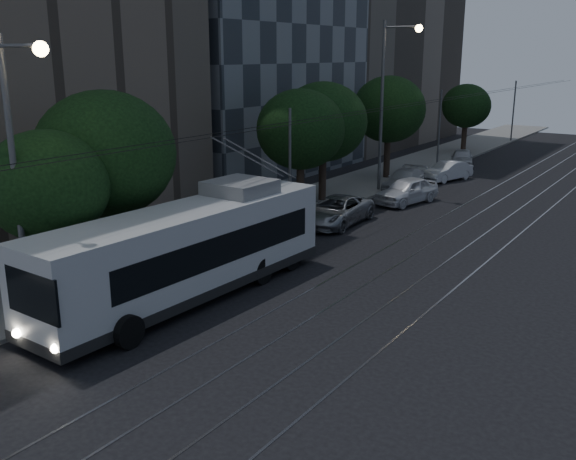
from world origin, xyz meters
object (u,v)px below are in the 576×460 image
(streetlamp_far, at_px, (388,92))
(car_white_a, at_px, (407,190))
(car_white_c, at_px, (448,171))
(streetlamp_near, at_px, (20,156))
(trolleybus, at_px, (190,251))
(car_white_d, at_px, (462,158))
(pickup_silver, at_px, (336,211))
(car_white_b, at_px, (405,180))

(streetlamp_far, bearing_deg, car_white_a, -40.94)
(car_white_c, xyz_separation_m, streetlamp_near, (-2.15, -31.25, 4.87))
(trolleybus, relative_size, car_white_d, 3.15)
(pickup_silver, distance_m, car_white_c, 14.75)
(car_white_b, distance_m, car_white_c, 5.00)
(pickup_silver, bearing_deg, car_white_b, 90.64)
(trolleybus, xyz_separation_m, car_white_d, (-1.40, 32.59, -1.07))
(car_white_d, relative_size, streetlamp_near, 0.45)
(trolleybus, bearing_deg, car_white_a, 91.55)
(car_white_c, height_order, streetlamp_near, streetlamp_near)
(car_white_c, distance_m, streetlamp_far, 8.48)
(car_white_c, relative_size, car_white_d, 0.99)
(car_white_c, relative_size, streetlamp_far, 0.39)
(car_white_c, xyz_separation_m, streetlamp_far, (-1.89, -6.06, 5.62))
(car_white_b, bearing_deg, car_white_d, 83.62)
(car_white_d, distance_m, streetlamp_far, 13.27)
(streetlamp_near, bearing_deg, pickup_silver, 84.21)
(car_white_a, bearing_deg, car_white_c, 106.55)
(car_white_c, bearing_deg, trolleybus, -71.93)
(pickup_silver, xyz_separation_m, streetlamp_far, (-1.41, 8.69, 5.57))
(car_white_c, bearing_deg, car_white_b, -84.86)
(car_white_d, bearing_deg, car_white_c, -98.55)
(car_white_b, height_order, car_white_d, car_white_d)
(trolleybus, distance_m, car_white_d, 32.64)
(car_white_b, relative_size, streetlamp_near, 0.52)
(pickup_silver, relative_size, streetlamp_near, 0.57)
(car_white_b, relative_size, car_white_c, 1.17)
(trolleybus, distance_m, car_white_b, 21.83)
(streetlamp_near, bearing_deg, car_white_a, 83.33)
(pickup_silver, height_order, car_white_b, pickup_silver)
(car_white_d, xyz_separation_m, streetlamp_far, (-0.83, -12.00, 5.59))
(pickup_silver, xyz_separation_m, car_white_a, (1.02, 6.58, 0.05))
(trolleybus, bearing_deg, streetlamp_near, -116.29)
(trolleybus, bearing_deg, car_white_c, 92.91)
(car_white_c, bearing_deg, car_white_d, 117.39)
(streetlamp_near, relative_size, streetlamp_far, 0.87)
(pickup_silver, bearing_deg, trolleybus, -88.74)
(car_white_d, height_order, streetlamp_far, streetlamp_far)
(car_white_a, height_order, car_white_d, car_white_a)
(car_white_b, xyz_separation_m, streetlamp_near, (-1.10, -26.37, 4.85))
(pickup_silver, distance_m, car_white_a, 6.66)
(trolleybus, xyz_separation_m, car_white_a, (0.20, 18.48, -1.00))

